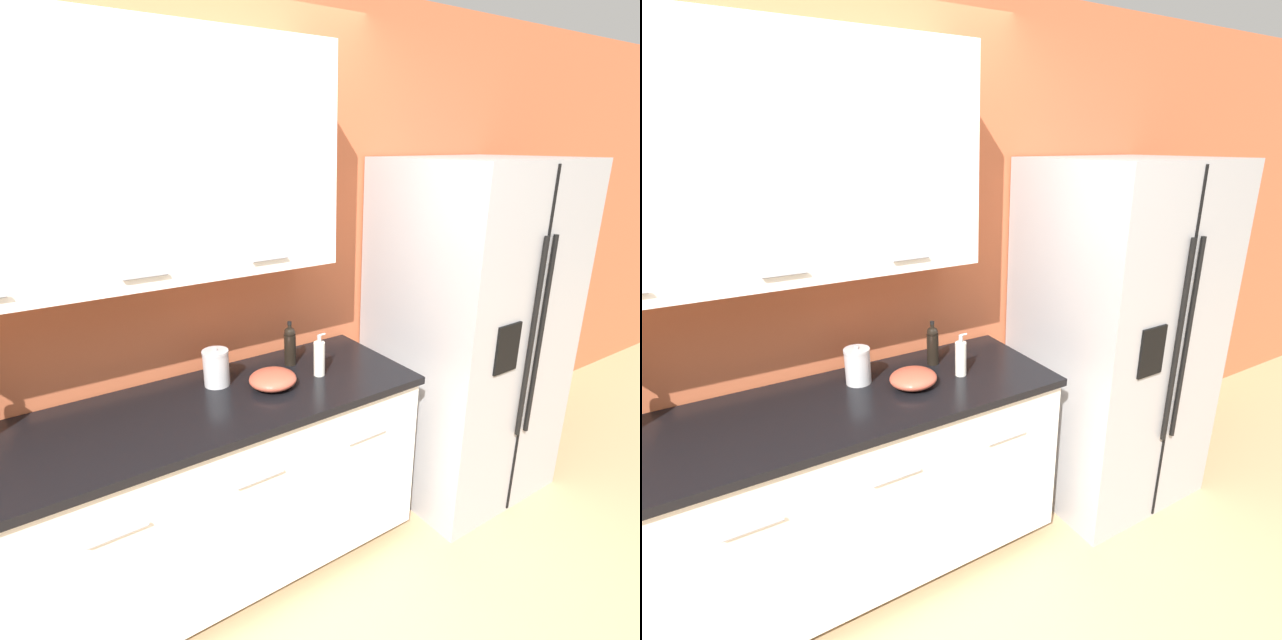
% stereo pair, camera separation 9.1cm
% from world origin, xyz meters
% --- Properties ---
extents(wall_back, '(10.00, 0.39, 2.60)m').
position_xyz_m(wall_back, '(0.01, 1.09, 1.45)').
color(wall_back, '#BC5B38').
rests_on(wall_back, ground_plane).
extents(counter_unit, '(2.23, 0.64, 0.91)m').
position_xyz_m(counter_unit, '(0.02, 0.80, 0.46)').
color(counter_unit, black).
rests_on(counter_unit, ground_plane).
extents(refrigerator, '(0.88, 0.82, 1.86)m').
position_xyz_m(refrigerator, '(1.70, 0.71, 0.93)').
color(refrigerator, '#9E9EA0').
rests_on(refrigerator, ground_plane).
extents(soap_dispenser, '(0.06, 0.05, 0.20)m').
position_xyz_m(soap_dispenser, '(0.74, 0.75, 1.00)').
color(soap_dispenser, silver).
rests_on(soap_dispenser, counter_unit).
extents(oil_bottle, '(0.06, 0.06, 0.22)m').
position_xyz_m(oil_bottle, '(0.69, 0.93, 1.01)').
color(oil_bottle, black).
rests_on(oil_bottle, counter_unit).
extents(steel_canister, '(0.12, 0.12, 0.18)m').
position_xyz_m(steel_canister, '(0.31, 0.93, 1.00)').
color(steel_canister, '#B7B7BA').
rests_on(steel_canister, counter_unit).
extents(mixing_bowl, '(0.21, 0.21, 0.07)m').
position_xyz_m(mixing_bowl, '(0.51, 0.77, 0.95)').
color(mixing_bowl, '#B24C38').
rests_on(mixing_bowl, counter_unit).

